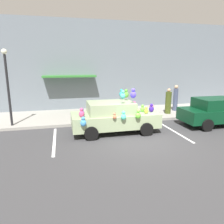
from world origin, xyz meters
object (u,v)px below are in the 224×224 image
plush_covered_car (114,116)px  pedestrian_walking_past (175,98)px  parked_sedan_behind (217,111)px  teddy_bear_on_sidewalk (151,111)px  pedestrian_near_shopfront (168,102)px  street_lamp_post (7,80)px

plush_covered_car → pedestrian_walking_past: plush_covered_car is taller
parked_sedan_behind → teddy_bear_on_sidewalk: 3.71m
pedestrian_near_shopfront → parked_sedan_behind: bearing=-59.9°
parked_sedan_behind → pedestrian_near_shopfront: 3.13m
teddy_bear_on_sidewalk → pedestrian_walking_past: 2.70m
plush_covered_car → parked_sedan_behind: plush_covered_car is taller
teddy_bear_on_sidewalk → pedestrian_walking_past: pedestrian_walking_past is taller
street_lamp_post → parked_sedan_behind: bearing=-10.7°
plush_covered_car → teddy_bear_on_sidewalk: plush_covered_car is taller
teddy_bear_on_sidewalk → pedestrian_walking_past: bearing=27.5°
pedestrian_near_shopfront → pedestrian_walking_past: pedestrian_walking_past is taller
parked_sedan_behind → street_lamp_post: size_ratio=1.07×
pedestrian_near_shopfront → pedestrian_walking_past: 1.19m
pedestrian_near_shopfront → pedestrian_walking_past: size_ratio=0.93×
plush_covered_car → pedestrian_near_shopfront: plush_covered_car is taller
teddy_bear_on_sidewalk → pedestrian_near_shopfront: bearing=19.7°
teddy_bear_on_sidewalk → pedestrian_walking_past: (2.35, 1.22, 0.51)m
teddy_bear_on_sidewalk → pedestrian_walking_past: size_ratio=0.42×
plush_covered_car → street_lamp_post: bearing=159.4°
street_lamp_post → pedestrian_near_shopfront: 9.66m
parked_sedan_behind → pedestrian_walking_past: pedestrian_walking_past is taller
parked_sedan_behind → street_lamp_post: street_lamp_post is taller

